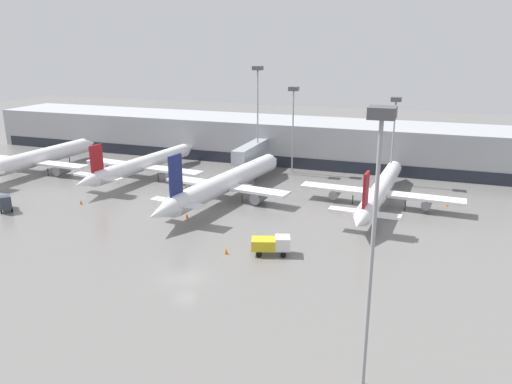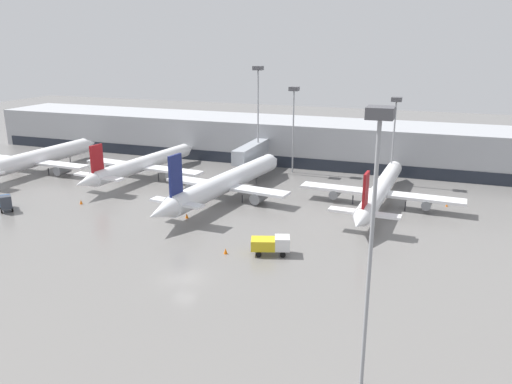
{
  "view_description": "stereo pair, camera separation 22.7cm",
  "coord_description": "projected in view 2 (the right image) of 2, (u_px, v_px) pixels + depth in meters",
  "views": [
    {
      "loc": [
        24.87,
        -45.46,
        25.56
      ],
      "look_at": [
        -0.41,
        25.41,
        3.0
      ],
      "focal_mm": 35.0,
      "sensor_mm": 36.0,
      "label": 1
    },
    {
      "loc": [
        25.09,
        -45.38,
        25.56
      ],
      "look_at": [
        -0.41,
        25.41,
        3.0
      ],
      "focal_mm": 35.0,
      "sensor_mm": 36.0,
      "label": 2
    }
  ],
  "objects": [
    {
      "name": "apron_light_mast_3",
      "position": [
        258.0,
        91.0,
        98.84
      ],
      "size": [
        1.8,
        1.8,
        21.21
      ],
      "color": "gray",
      "rests_on": "ground_plane"
    },
    {
      "name": "apron_light_mast_6",
      "position": [
        395.0,
        115.0,
        90.15
      ],
      "size": [
        1.8,
        1.8,
        16.23
      ],
      "color": "gray",
      "rests_on": "ground_plane"
    },
    {
      "name": "parked_jet_2",
      "position": [
        380.0,
        190.0,
        80.51
      ],
      "size": [
        26.27,
        37.37,
        8.76
      ],
      "rotation": [
        0.0,
        0.0,
        1.52
      ],
      "color": "white",
      "rests_on": "ground_plane"
    },
    {
      "name": "apron_light_mast_4",
      "position": [
        376.0,
        179.0,
        34.1
      ],
      "size": [
        1.8,
        1.8,
        21.54
      ],
      "color": "gray",
      "rests_on": "ground_plane"
    },
    {
      "name": "parked_jet_0",
      "position": [
        226.0,
        183.0,
        84.54
      ],
      "size": [
        23.03,
        40.51,
        10.34
      ],
      "rotation": [
        0.0,
        0.0,
        1.43
      ],
      "color": "silver",
      "rests_on": "ground_plane"
    },
    {
      "name": "apron_light_mast_5",
      "position": [
        294.0,
        105.0,
        98.69
      ],
      "size": [
        1.8,
        1.8,
        17.3
      ],
      "color": "gray",
      "rests_on": "ground_plane"
    },
    {
      "name": "traffic_cone_3",
      "position": [
        447.0,
        205.0,
        81.05
      ],
      "size": [
        0.39,
        0.39,
        0.62
      ],
      "color": "orange",
      "rests_on": "ground_plane"
    },
    {
      "name": "ground_plane",
      "position": [
        183.0,
        278.0,
        56.38
      ],
      "size": [
        320.0,
        320.0,
        0.0
      ],
      "primitive_type": "plane",
      "color": "slate"
    },
    {
      "name": "service_truck_0",
      "position": [
        5.0,
        202.0,
        78.87
      ],
      "size": [
        4.07,
        3.8,
        2.65
      ],
      "rotation": [
        0.0,
        0.0,
        5.58
      ],
      "color": "#19478C",
      "rests_on": "ground_plane"
    },
    {
      "name": "parked_jet_3",
      "position": [
        34.0,
        159.0,
        101.71
      ],
      "size": [
        25.59,
        36.82,
        9.28
      ],
      "rotation": [
        0.0,
        0.0,
        1.52
      ],
      "color": "white",
      "rests_on": "ground_plane"
    },
    {
      "name": "traffic_cone_2",
      "position": [
        187.0,
        216.0,
        75.66
      ],
      "size": [
        0.51,
        0.51,
        0.75
      ],
      "color": "orange",
      "rests_on": "ground_plane"
    },
    {
      "name": "service_truck_1",
      "position": [
        271.0,
        244.0,
        62.45
      ],
      "size": [
        5.24,
        3.51,
        2.35
      ],
      "rotation": [
        0.0,
        0.0,
        0.31
      ],
      "color": "gold",
      "rests_on": "ground_plane"
    },
    {
      "name": "traffic_cone_1",
      "position": [
        226.0,
        251.0,
        62.85
      ],
      "size": [
        0.49,
        0.49,
        0.76
      ],
      "color": "orange",
      "rests_on": "ground_plane"
    },
    {
      "name": "traffic_cone_0",
      "position": [
        81.0,
        202.0,
        82.26
      ],
      "size": [
        0.47,
        0.47,
        0.77
      ],
      "color": "orange",
      "rests_on": "ground_plane"
    },
    {
      "name": "parked_jet_4",
      "position": [
        142.0,
        164.0,
        97.53
      ],
      "size": [
        26.51,
        35.09,
        8.75
      ],
      "rotation": [
        0.0,
        0.0,
        1.46
      ],
      "color": "white",
      "rests_on": "ground_plane"
    },
    {
      "name": "terminal_building",
      "position": [
        313.0,
        141.0,
        110.9
      ],
      "size": [
        160.0,
        30.52,
        9.0
      ],
      "color": "#9EA0A5",
      "rests_on": "ground_plane"
    }
  ]
}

